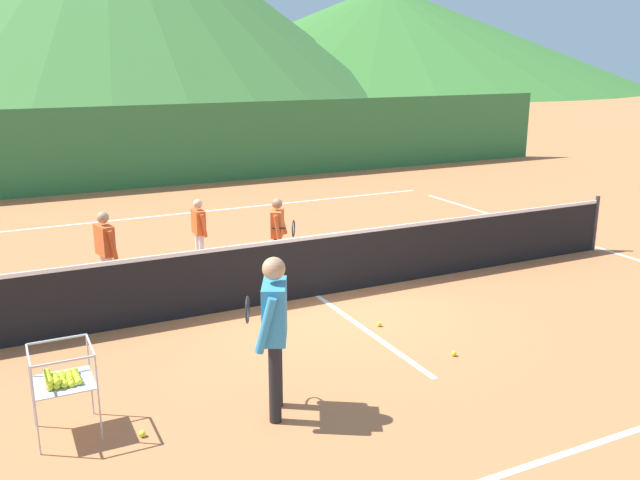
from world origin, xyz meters
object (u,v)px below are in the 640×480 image
object	(u,v)px
student_2	(278,228)
ball_cart	(61,380)
tennis_ball_0	(142,434)
tennis_net	(317,265)
tennis_ball_2	(454,353)
student_1	(199,226)
tennis_ball_6	(379,324)
instructor	(274,322)
student_0	(105,246)

from	to	relation	value
student_2	ball_cart	distance (m)	5.47
ball_cart	tennis_ball_0	size ratio (longest dim) A/B	13.22
tennis_net	tennis_ball_2	size ratio (longest dim) A/B	173.40
student_1	tennis_ball_6	size ratio (longest dim) A/B	17.71
student_2	student_1	bearing A→B (deg)	139.78
student_1	tennis_ball_6	xyz separation A→B (m)	(1.40, -3.77, -0.69)
instructor	tennis_ball_2	xyz separation A→B (m)	(2.52, 0.32, -0.98)
tennis_ball_6	instructor	bearing A→B (deg)	-144.63
student_2	tennis_ball_2	bearing A→B (deg)	-81.05
tennis_net	instructor	bearing A→B (deg)	-122.79
student_0	ball_cart	xyz separation A→B (m)	(-1.06, -3.92, -0.22)
student_0	tennis_ball_6	size ratio (longest dim) A/B	19.68
tennis_net	student_2	size ratio (longest dim) A/B	9.13
tennis_net	student_2	distance (m)	1.39
instructor	student_1	world-z (taller)	instructor
student_0	tennis_ball_6	bearing A→B (deg)	-42.95
tennis_net	ball_cart	bearing A→B (deg)	-147.74
ball_cart	tennis_ball_6	bearing A→B (deg)	13.64
tennis_net	ball_cart	size ratio (longest dim) A/B	13.12
tennis_net	student_1	distance (m)	2.59
ball_cart	tennis_ball_0	world-z (taller)	ball_cart
student_0	ball_cart	distance (m)	4.06
student_1	student_2	xyz separation A→B (m)	(1.10, -0.93, 0.05)
student_1	tennis_ball_2	size ratio (longest dim) A/B	17.71
instructor	ball_cart	xyz separation A→B (m)	(-2.00, 0.53, -0.43)
ball_cart	student_0	bearing A→B (deg)	74.79
instructor	tennis_net	bearing A→B (deg)	57.21
tennis_net	student_2	world-z (taller)	student_2
student_2	ball_cart	size ratio (longest dim) A/B	1.44
tennis_net	student_0	distance (m)	3.23
instructor	student_1	size ratio (longest dim) A/B	1.41
student_1	tennis_ball_2	world-z (taller)	student_1
tennis_ball_0	tennis_ball_6	distance (m)	3.79
tennis_net	tennis_ball_2	bearing A→B (deg)	-78.14
student_2	tennis_ball_6	bearing A→B (deg)	-83.97
ball_cart	tennis_ball_0	bearing A→B (deg)	-30.22
tennis_net	tennis_ball_0	xyz separation A→B (m)	(-3.30, -2.88, -0.47)
student_0	tennis_ball_6	world-z (taller)	student_0
tennis_ball_2	tennis_ball_6	distance (m)	1.28
tennis_net	student_0	size ratio (longest dim) A/B	8.81
student_2	tennis_ball_0	bearing A→B (deg)	-127.30
student_1	tennis_ball_0	xyz separation A→B (m)	(-2.12, -5.17, -0.69)
student_0	ball_cart	world-z (taller)	student_0
tennis_ball_2	student_0	bearing A→B (deg)	129.94
instructor	tennis_ball_2	bearing A→B (deg)	7.16
tennis_net	student_1	size ratio (longest dim) A/B	9.79
student_1	tennis_ball_2	xyz separation A→B (m)	(1.75, -5.00, -0.69)
student_0	student_1	distance (m)	1.92
ball_cart	tennis_ball_6	distance (m)	4.34
student_2	ball_cart	bearing A→B (deg)	-135.21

